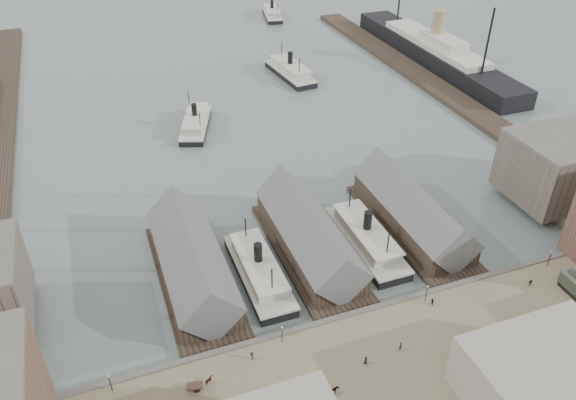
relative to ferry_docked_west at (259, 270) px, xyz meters
name	(u,v)px	position (x,y,z in m)	size (l,w,h in m)	color
ground	(340,303)	(13.00, -12.83, -2.27)	(900.00, 900.00, 0.00)	slate
quay	(390,377)	(13.00, -32.83, -1.27)	(180.00, 30.00, 2.00)	#786C51
seawall	(352,317)	(13.00, -18.03, -1.12)	(180.00, 1.20, 2.30)	#59544C
east_wharf	(430,83)	(91.00, 77.17, -1.47)	(10.00, 180.00, 1.60)	#2D231C
ferry_shed_west	(192,264)	(-13.00, 4.05, 2.37)	(14.00, 42.00, 12.60)	#2D231C
ferry_shed_center	(309,237)	(13.00, 4.05, 2.37)	(14.00, 42.00, 12.60)	#2D231C
ferry_shed_east	(412,212)	(39.00, 4.05, 2.37)	(14.00, 42.00, 12.60)	#2D231C
warehouse_east_back	(567,166)	(81.00, 2.17, 7.23)	(28.00, 20.00, 15.00)	#60564C
street_bldg_center	(541,374)	(33.00, -44.83, 4.73)	(24.00, 16.00, 10.00)	gray
lamp_post_far_w	(109,380)	(-32.00, -19.83, 2.44)	(0.44, 0.44, 3.92)	black
lamp_post_near_w	(282,331)	(-2.00, -19.83, 2.44)	(0.44, 0.44, 3.92)	black
lamp_post_near_e	(427,290)	(28.00, -19.83, 2.44)	(0.44, 0.44, 3.92)	black
lamp_post_far_e	(551,256)	(58.00, -19.83, 2.44)	(0.44, 0.44, 3.92)	black
ferry_docked_west	(259,270)	(0.00, 0.00, 0.00)	(8.13, 27.10, 9.68)	black
ferry_docked_east	(366,238)	(26.00, 1.74, 0.09)	(8.44, 28.13, 10.05)	black
ferry_open_near	(196,122)	(3.09, 73.16, -0.19)	(15.39, 25.87, 8.86)	black
ferry_open_mid	(290,71)	(45.95, 102.80, 0.11)	(11.32, 29.09, 10.13)	black
ferry_open_far	(272,13)	(64.85, 177.73, -0.23)	(11.99, 25.35, 8.71)	black
ocean_steamer	(434,51)	(105.00, 97.28, 2.10)	(13.90, 101.58, 20.32)	black
horse_cart_left	(204,382)	(-17.40, -24.12, 0.49)	(4.72, 2.23, 1.43)	black
horse_cart_center	(329,391)	(1.28, -33.10, 0.53)	(4.95, 2.29, 1.54)	black
horse_cart_right	(492,337)	(33.78, -32.93, 0.59)	(4.71, 1.85, 1.73)	black
pedestrian_2	(252,356)	(-8.33, -21.68, 0.56)	(1.07, 0.62, 1.66)	black
pedestrian_4	(366,360)	(9.93, -29.47, 0.55)	(0.80, 0.52, 1.64)	black
pedestrian_5	(401,346)	(17.10, -28.97, 0.64)	(0.66, 0.48, 1.81)	black
pedestrian_6	(432,302)	(28.48, -21.33, 0.55)	(0.80, 0.62, 1.65)	black
pedestrian_7	(532,346)	(39.11, -37.12, 0.63)	(1.16, 0.67, 1.80)	black
pedestrian_8	(530,283)	(50.17, -23.59, 0.58)	(1.00, 0.42, 1.70)	black
pedestrian_10	(549,319)	(46.69, -32.90, 0.60)	(0.84, 0.55, 1.73)	black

